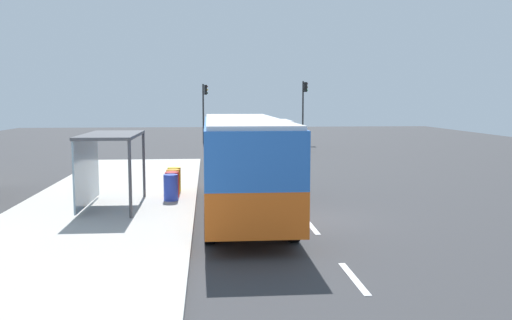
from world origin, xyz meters
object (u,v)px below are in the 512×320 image
object	(u,v)px
white_van	(276,133)
recycling_bin_yellow	(174,179)
recycling_bin_red	(172,185)
sedan_near	(267,134)
bus_shelter	(102,151)
recycling_bin_orange	(173,182)
traffic_light_near_side	(304,102)
traffic_light_far_side	(204,104)
bus	(242,160)
recycling_bin_blue	(171,188)

from	to	relation	value
white_van	recycling_bin_yellow	bearing A→B (deg)	-108.96
recycling_bin_yellow	recycling_bin_red	bearing A→B (deg)	-90.00
sedan_near	bus_shelter	size ratio (longest dim) A/B	1.11
recycling_bin_orange	white_van	bearing A→B (deg)	71.68
traffic_light_near_side	traffic_light_far_side	distance (m)	8.64
recycling_bin_yellow	traffic_light_far_side	bearing A→B (deg)	87.64
recycling_bin_orange	traffic_light_far_side	world-z (taller)	traffic_light_far_side
recycling_bin_orange	traffic_light_near_side	size ratio (longest dim) A/B	0.18
recycling_bin_red	recycling_bin_yellow	world-z (taller)	same
white_van	recycling_bin_red	size ratio (longest dim) A/B	5.51
bus	bus_shelter	size ratio (longest dim) A/B	2.75
recycling_bin_orange	recycling_bin_yellow	distance (m)	0.70
recycling_bin_blue	recycling_bin_yellow	bearing A→B (deg)	90.00
bus_shelter	white_van	bearing A→B (deg)	68.37
traffic_light_near_side	bus_shelter	xyz separation A→B (m)	(-11.91, -28.97, -1.45)
recycling_bin_blue	bus_shelter	bearing A→B (deg)	-155.83
recycling_bin_blue	bus	bearing A→B (deg)	-35.86
recycling_bin_red	recycling_bin_orange	bearing A→B (deg)	90.00
traffic_light_near_side	sedan_near	bearing A→B (deg)	174.27
recycling_bin_yellow	recycling_bin_orange	bearing A→B (deg)	-90.00
bus	bus_shelter	bearing A→B (deg)	170.28
recycling_bin_red	recycling_bin_yellow	distance (m)	1.40
recycling_bin_yellow	bus_shelter	distance (m)	4.07
recycling_bin_red	recycling_bin_yellow	xyz separation A→B (m)	(0.00, 1.40, 0.00)
bus	recycling_bin_red	xyz separation A→B (m)	(-2.49, 2.50, -1.19)
recycling_bin_red	white_van	bearing A→B (deg)	72.28
bus	traffic_light_far_side	bearing A→B (deg)	92.60
traffic_light_far_side	recycling_bin_orange	bearing A→B (deg)	-92.30
recycling_bin_orange	recycling_bin_yellow	bearing A→B (deg)	90.00
recycling_bin_red	sedan_near	bearing A→B (deg)	76.75
white_van	sedan_near	distance (m)	7.59
recycling_bin_yellow	recycling_bin_blue	bearing A→B (deg)	-90.00
recycling_bin_red	bus	bearing A→B (deg)	-45.12
traffic_light_far_side	recycling_bin_blue	bearing A→B (deg)	-92.19
sedan_near	recycling_bin_orange	distance (m)	27.67
white_van	bus_shelter	world-z (taller)	bus_shelter
traffic_light_near_side	recycling_bin_red	bearing A→B (deg)	-109.57
bus	traffic_light_near_side	size ratio (longest dim) A/B	2.05
white_van	recycling_bin_yellow	size ratio (longest dim) A/B	5.51
traffic_light_near_side	bus_shelter	bearing A→B (deg)	-112.35
traffic_light_near_side	bus	bearing A→B (deg)	-103.61
traffic_light_far_side	sedan_near	bearing A→B (deg)	-5.07
recycling_bin_blue	recycling_bin_red	world-z (taller)	same
recycling_bin_blue	traffic_light_near_side	bearing A→B (deg)	70.88
traffic_light_far_side	bus_shelter	world-z (taller)	traffic_light_far_side
traffic_light_far_side	traffic_light_near_side	bearing A→B (deg)	-5.32
recycling_bin_blue	traffic_light_far_side	bearing A→B (deg)	87.81
traffic_light_near_side	traffic_light_far_side	size ratio (longest dim) A/B	1.05
bus	traffic_light_near_side	distance (m)	30.68
recycling_bin_blue	recycling_bin_red	size ratio (longest dim) A/B	1.00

